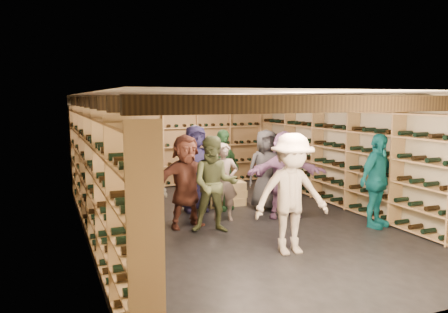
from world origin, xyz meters
TOP-DOWN VIEW (x-y plane):
  - ground at (0.00, 0.00)m, footprint 8.00×8.00m
  - walls at (0.00, 0.00)m, footprint 5.52×8.02m
  - ceiling at (0.00, 0.00)m, footprint 5.50×8.00m
  - ceiling_joists at (0.00, 0.00)m, footprint 5.40×7.12m
  - wine_rack_left at (-2.57, 0.00)m, footprint 0.32×7.50m
  - wine_rack_right at (2.57, 0.00)m, footprint 0.32×7.50m
  - wine_rack_back at (0.00, 3.83)m, footprint 4.70×0.30m
  - crate_stack_left at (0.46, 1.30)m, footprint 0.52×0.35m
  - crate_stack_right at (0.05, 1.35)m, footprint 0.57×0.46m
  - crate_loose at (0.57, 2.56)m, footprint 0.55×0.41m
  - person_0 at (-2.18, -0.06)m, footprint 0.90×0.66m
  - person_2 at (-0.63, -0.35)m, footprint 0.99×0.88m
  - person_3 at (0.04, -1.79)m, footprint 1.24×0.80m
  - person_4 at (2.18, -1.19)m, footprint 1.08×0.73m
  - person_5 at (-0.99, 0.12)m, footprint 1.62×0.70m
  - person_6 at (-0.47, 1.14)m, footprint 0.92×0.64m
  - person_7 at (-0.20, 0.26)m, footprint 0.60×0.45m
  - person_9 at (-1.77, 0.54)m, footprint 1.19×0.90m
  - person_10 at (0.07, 1.02)m, footprint 1.07×0.77m
  - person_11 at (0.99, 0.01)m, footprint 1.65×0.83m
  - person_12 at (0.93, 0.68)m, footprint 0.88×0.62m

SIDE VIEW (x-z plane):
  - ground at x=0.00m, z-range 0.00..0.00m
  - crate_loose at x=0.57m, z-range 0.00..0.17m
  - crate_stack_left at x=0.46m, z-range 0.00..0.51m
  - crate_stack_right at x=0.05m, z-range 0.00..0.51m
  - person_7 at x=-0.20m, z-range 0.00..1.49m
  - person_9 at x=-1.77m, z-range 0.00..1.63m
  - person_12 at x=0.93m, z-range 0.00..1.68m
  - person_2 at x=-0.63m, z-range 0.00..1.68m
  - person_5 at x=-0.99m, z-range 0.00..1.69m
  - person_10 at x=0.07m, z-range 0.00..1.69m
  - person_11 at x=0.99m, z-range 0.00..1.70m
  - person_0 at x=-2.18m, z-range 0.00..1.70m
  - person_4 at x=2.18m, z-range 0.00..1.70m
  - person_6 at x=-0.47m, z-range 0.00..1.78m
  - person_3 at x=0.04m, z-range 0.00..1.81m
  - wine_rack_back at x=0.00m, z-range 0.00..2.15m
  - wine_rack_left at x=-2.57m, z-range 0.00..2.15m
  - wine_rack_right at x=2.57m, z-range 0.00..2.15m
  - walls at x=0.00m, z-range 0.00..2.40m
  - ceiling_joists at x=0.00m, z-range 2.17..2.35m
  - ceiling at x=0.00m, z-range 2.40..2.40m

